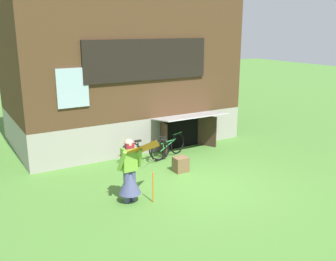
{
  "coord_description": "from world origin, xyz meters",
  "views": [
    {
      "loc": [
        -5.45,
        -7.47,
        3.96
      ],
      "look_at": [
        -0.31,
        1.22,
        1.22
      ],
      "focal_mm": 40.94,
      "sensor_mm": 36.0,
      "label": 1
    }
  ],
  "objects_px": {
    "person": "(130,176)",
    "bicycle_black": "(145,151)",
    "bicycle_green": "(168,146)",
    "wooden_crate": "(181,164)",
    "kite": "(157,157)"
  },
  "relations": [
    {
      "from": "bicycle_green",
      "to": "bicycle_black",
      "type": "bearing_deg",
      "value": 160.66
    },
    {
      "from": "bicycle_black",
      "to": "wooden_crate",
      "type": "height_order",
      "value": "bicycle_black"
    },
    {
      "from": "person",
      "to": "kite",
      "type": "distance_m",
      "value": 0.89
    },
    {
      "from": "person",
      "to": "wooden_crate",
      "type": "xyz_separation_m",
      "value": [
        2.05,
        1.04,
        -0.43
      ]
    },
    {
      "from": "kite",
      "to": "bicycle_black",
      "type": "distance_m",
      "value": 3.18
    },
    {
      "from": "kite",
      "to": "bicycle_green",
      "type": "bearing_deg",
      "value": 55.19
    },
    {
      "from": "bicycle_black",
      "to": "wooden_crate",
      "type": "distance_m",
      "value": 1.33
    },
    {
      "from": "kite",
      "to": "bicycle_green",
      "type": "relative_size",
      "value": 0.96
    },
    {
      "from": "bicycle_black",
      "to": "wooden_crate",
      "type": "relative_size",
      "value": 3.57
    },
    {
      "from": "bicycle_green",
      "to": "wooden_crate",
      "type": "relative_size",
      "value": 3.58
    },
    {
      "from": "bicycle_green",
      "to": "bicycle_black",
      "type": "height_order",
      "value": "bicycle_green"
    },
    {
      "from": "person",
      "to": "bicycle_black",
      "type": "relative_size",
      "value": 1.01
    },
    {
      "from": "bicycle_green",
      "to": "wooden_crate",
      "type": "height_order",
      "value": "bicycle_green"
    },
    {
      "from": "bicycle_black",
      "to": "wooden_crate",
      "type": "xyz_separation_m",
      "value": [
        0.49,
        -1.23,
        -0.13
      ]
    },
    {
      "from": "person",
      "to": "bicycle_green",
      "type": "bearing_deg",
      "value": 32.4
    }
  ]
}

